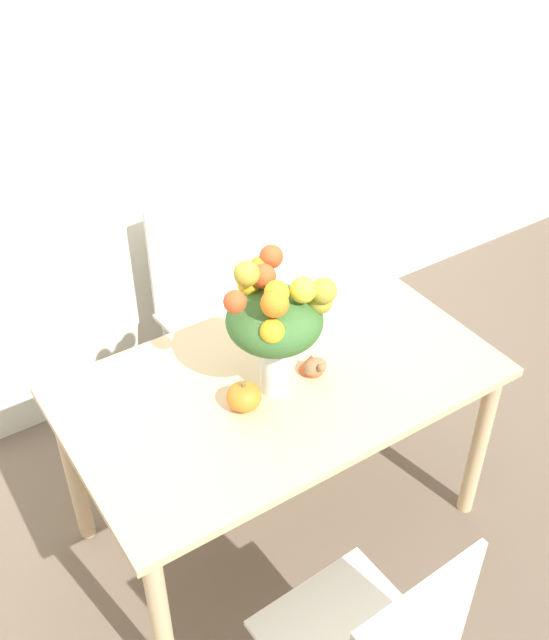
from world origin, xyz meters
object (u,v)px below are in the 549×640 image
flower_vase (275,319)px  turkey_figurine (313,365)px  dining_chair_near_window (210,306)px  pumpkin (244,396)px

flower_vase → turkey_figurine: 0.29m
turkey_figurine → dining_chair_near_window: bearing=86.9°
turkey_figurine → dining_chair_near_window: 0.86m
flower_vase → pumpkin: 0.27m
pumpkin → turkey_figurine: pumpkin is taller
turkey_figurine → dining_chair_near_window: dining_chair_near_window is taller
pumpkin → dining_chair_near_window: bearing=68.7°
pumpkin → turkey_figurine: size_ratio=1.00×
flower_vase → turkey_figurine: flower_vase is taller
pumpkin → turkey_figurine: bearing=3.2°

